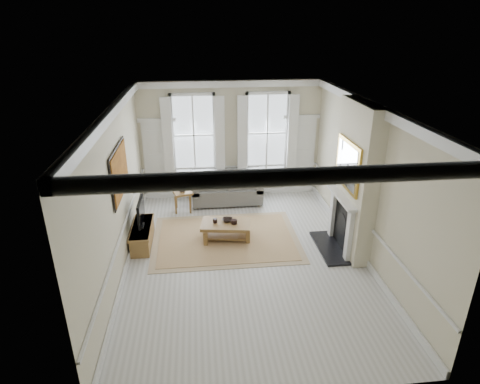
{
  "coord_description": "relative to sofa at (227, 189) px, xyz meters",
  "views": [
    {
      "loc": [
        -0.95,
        -7.58,
        4.9
      ],
      "look_at": [
        -0.03,
        0.85,
        1.25
      ],
      "focal_mm": 30.0,
      "sensor_mm": 36.0,
      "label": 1
    }
  ],
  "objects": [
    {
      "name": "side_table",
      "position": [
        -1.26,
        -0.49,
        0.09
      ],
      "size": [
        0.59,
        0.59,
        0.58
      ],
      "rotation": [
        0.0,
        0.0,
        0.3
      ],
      "color": "brown",
      "rests_on": "floor"
    },
    {
      "name": "door_left",
      "position": [
        -1.88,
        0.45,
        0.78
      ],
      "size": [
        0.9,
        0.08,
        2.3
      ],
      "primitive_type": "cube",
      "color": "silver",
      "rests_on": "floor"
    },
    {
      "name": "bowl",
      "position": [
        -0.15,
        -2.11,
        0.09
      ],
      "size": [
        0.29,
        0.29,
        0.06
      ],
      "primitive_type": "imported",
      "rotation": [
        0.0,
        0.0,
        -0.19
      ],
      "color": "black",
      "rests_on": "coffee_table"
    },
    {
      "name": "window_right",
      "position": [
        1.22,
        0.44,
        1.53
      ],
      "size": [
        1.26,
        0.2,
        2.2
      ],
      "primitive_type": null,
      "color": "#B2BCC6",
      "rests_on": "back_wall"
    },
    {
      "name": "left_wall",
      "position": [
        -2.43,
        -3.11,
        1.33
      ],
      "size": [
        0.0,
        7.2,
        7.2
      ],
      "primitive_type": "plane",
      "rotation": [
        1.57,
        0.0,
        1.57
      ],
      "color": "beige",
      "rests_on": "floor"
    },
    {
      "name": "tv",
      "position": [
        -2.15,
        -2.22,
        0.49
      ],
      "size": [
        0.08,
        0.9,
        0.68
      ],
      "color": "black",
      "rests_on": "tv_stand"
    },
    {
      "name": "mirror",
      "position": [
        2.38,
        -2.91,
        1.68
      ],
      "size": [
        0.06,
        1.26,
        1.06
      ],
      "primitive_type": "cube",
      "color": "gold",
      "rests_on": "chimney_breast"
    },
    {
      "name": "ceiling",
      "position": [
        0.17,
        -3.11,
        3.03
      ],
      "size": [
        7.2,
        7.2,
        0.0
      ],
      "primitive_type": "plane",
      "rotation": [
        3.14,
        0.0,
        0.0
      ],
      "color": "white",
      "rests_on": "back_wall"
    },
    {
      "name": "right_wall",
      "position": [
        2.77,
        -3.11,
        1.33
      ],
      "size": [
        0.0,
        7.2,
        7.2
      ],
      "primitive_type": "plane",
      "rotation": [
        1.57,
        0.0,
        -1.57
      ],
      "color": "beige",
      "rests_on": "floor"
    },
    {
      "name": "floor",
      "position": [
        0.17,
        -3.11,
        -0.37
      ],
      "size": [
        7.2,
        7.2,
        0.0
      ],
      "primitive_type": "plane",
      "color": "#B7B5AD",
      "rests_on": "ground"
    },
    {
      "name": "ceramic_pot_b",
      "position": [
        0.0,
        -2.26,
        0.11
      ],
      "size": [
        0.14,
        0.14,
        0.1
      ],
      "primitive_type": "cylinder",
      "color": "black",
      "rests_on": "coffee_table"
    },
    {
      "name": "door_right",
      "position": [
        2.22,
        0.45,
        0.78
      ],
      "size": [
        0.9,
        0.08,
        2.3
      ],
      "primitive_type": "cube",
      "color": "silver",
      "rests_on": "floor"
    },
    {
      "name": "chimney_breast",
      "position": [
        2.59,
        -2.91,
        1.33
      ],
      "size": [
        0.35,
        1.7,
        3.38
      ],
      "primitive_type": "cube",
      "color": "beige",
      "rests_on": "floor"
    },
    {
      "name": "coffee_table",
      "position": [
        -0.2,
        -2.21,
        -0.02
      ],
      "size": [
        1.25,
        0.84,
        0.43
      ],
      "rotation": [
        0.0,
        0.0,
        -0.15
      ],
      "color": "brown",
      "rests_on": "rug"
    },
    {
      "name": "fireplace",
      "position": [
        2.37,
        -2.91,
        0.36
      ],
      "size": [
        0.21,
        1.45,
        1.33
      ],
      "color": "silver",
      "rests_on": "floor"
    },
    {
      "name": "hearth",
      "position": [
        2.17,
        -2.91,
        -0.35
      ],
      "size": [
        0.55,
        1.5,
        0.05
      ],
      "primitive_type": "cube",
      "color": "black",
      "rests_on": "floor"
    },
    {
      "name": "painting",
      "position": [
        -2.39,
        -2.81,
        1.68
      ],
      "size": [
        0.05,
        1.66,
        1.06
      ],
      "primitive_type": "cube",
      "color": "#B4701F",
      "rests_on": "left_wall"
    },
    {
      "name": "back_wall",
      "position": [
        0.17,
        0.49,
        1.33
      ],
      "size": [
        5.2,
        0.0,
        5.2
      ],
      "primitive_type": "plane",
      "rotation": [
        1.57,
        0.0,
        0.0
      ],
      "color": "beige",
      "rests_on": "floor"
    },
    {
      "name": "ceramic_pot_a",
      "position": [
        -0.45,
        -2.16,
        0.12
      ],
      "size": [
        0.1,
        0.1,
        0.1
      ],
      "primitive_type": "cylinder",
      "color": "black",
      "rests_on": "coffee_table"
    },
    {
      "name": "window_left",
      "position": [
        -0.88,
        0.44,
        1.53
      ],
      "size": [
        1.26,
        0.2,
        2.2
      ],
      "primitive_type": null,
      "color": "#B2BCC6",
      "rests_on": "back_wall"
    },
    {
      "name": "tv_stand",
      "position": [
        -2.17,
        -2.22,
        -0.14
      ],
      "size": [
        0.42,
        1.31,
        0.47
      ],
      "primitive_type": "cube",
      "color": "brown",
      "rests_on": "floor"
    },
    {
      "name": "rug",
      "position": [
        -0.2,
        -2.21,
        -0.36
      ],
      "size": [
        3.5,
        2.6,
        0.02
      ],
      "primitive_type": "cube",
      "color": "tan",
      "rests_on": "floor"
    },
    {
      "name": "sofa",
      "position": [
        0.0,
        0.0,
        0.0
      ],
      "size": [
        1.99,
        0.97,
        0.89
      ],
      "color": "#61615F",
      "rests_on": "floor"
    }
  ]
}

